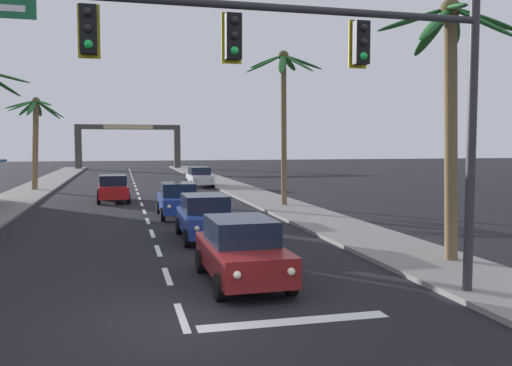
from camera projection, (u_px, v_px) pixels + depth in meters
The scene contains 13 objects.
ground_plane at pixel (183, 321), 11.04m from camera, with size 220.00×220.00×0.00m, color black.
sidewalk_right at pixel (276, 203), 32.27m from camera, with size 3.20×110.00×0.14m, color gray.
lane_markings at pixel (149, 206), 31.40m from camera, with size 4.28×89.38×0.01m.
traffic_signal_mast at pixel (317, 68), 11.52m from camera, with size 11.42×0.41×7.18m.
sedan_lead_at_stop_bar at pixel (242, 250), 14.02m from camera, with size 1.99×4.47×1.68m.
sedan_third_in_queue at pixel (205, 217), 20.48m from camera, with size 1.95×4.45×1.68m.
sedan_fifth_in_queue at pixel (178, 200), 26.84m from camera, with size 1.97×4.46×1.68m.
sedan_oncoming_far at pixel (113, 188), 33.76m from camera, with size 2.06×4.50×1.68m.
sedan_parked_nearest_kerb at pixel (200, 177), 45.58m from camera, with size 1.99×4.47×1.68m.
palm_left_third at pixel (35, 126), 41.23m from camera, with size 4.43×4.29×7.18m.
palm_right_nearest at pixel (451, 80), 15.83m from camera, with size 3.89×3.94×7.81m.
palm_right_second at pixel (284, 94), 30.68m from camera, with size 4.50×4.04×8.88m.
town_gateway_arch at pixel (129, 140), 78.51m from camera, with size 14.91×0.90×6.43m.
Camera 1 is at (-1.18, -10.85, 3.60)m, focal length 37.95 mm.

